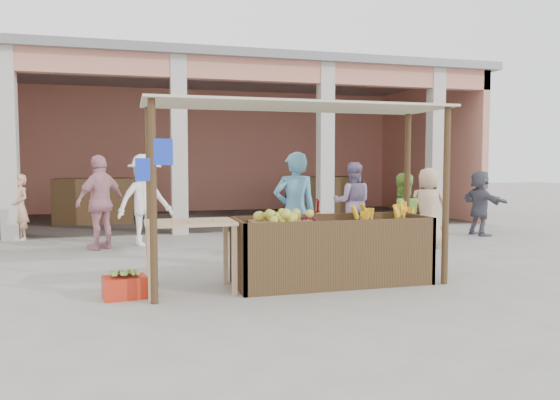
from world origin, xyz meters
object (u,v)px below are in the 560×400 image
object	(u,v)px
vendor_green	(401,218)
motorcycle	(290,225)
fruit_stall	(331,254)
side_table	(190,232)
red_crate	(125,287)
vendor_blue	(295,208)

from	to	relation	value
vendor_green	motorcycle	xyz separation A→B (m)	(-1.35, 1.58, -0.26)
fruit_stall	side_table	distance (m)	1.91
side_table	red_crate	xyz separation A→B (m)	(-0.80, -0.12, -0.62)
side_table	vendor_green	xyz separation A→B (m)	(3.36, 0.77, 0.02)
motorcycle	red_crate	bearing A→B (deg)	147.48
red_crate	vendor_blue	size ratio (longest dim) A/B	0.26
red_crate	motorcycle	xyz separation A→B (m)	(2.81, 2.47, 0.38)
fruit_stall	vendor_blue	distance (m)	1.13
red_crate	vendor_green	world-z (taller)	vendor_green
side_table	fruit_stall	bearing A→B (deg)	-1.05
red_crate	vendor_green	xyz separation A→B (m)	(4.16, 0.89, 0.64)
vendor_blue	side_table	bearing A→B (deg)	31.76
vendor_blue	fruit_stall	bearing A→B (deg)	105.19
red_crate	vendor_green	size ratio (longest dim) A/B	0.33
side_table	vendor_blue	distance (m)	1.92
side_table	motorcycle	world-z (taller)	motorcycle
side_table	red_crate	world-z (taller)	side_table
vendor_green	red_crate	bearing A→B (deg)	17.68
vendor_blue	motorcycle	bearing A→B (deg)	-101.02
vendor_green	motorcycle	bearing A→B (deg)	-43.98
red_crate	fruit_stall	bearing A→B (deg)	-6.93
motorcycle	vendor_green	bearing A→B (deg)	-123.42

